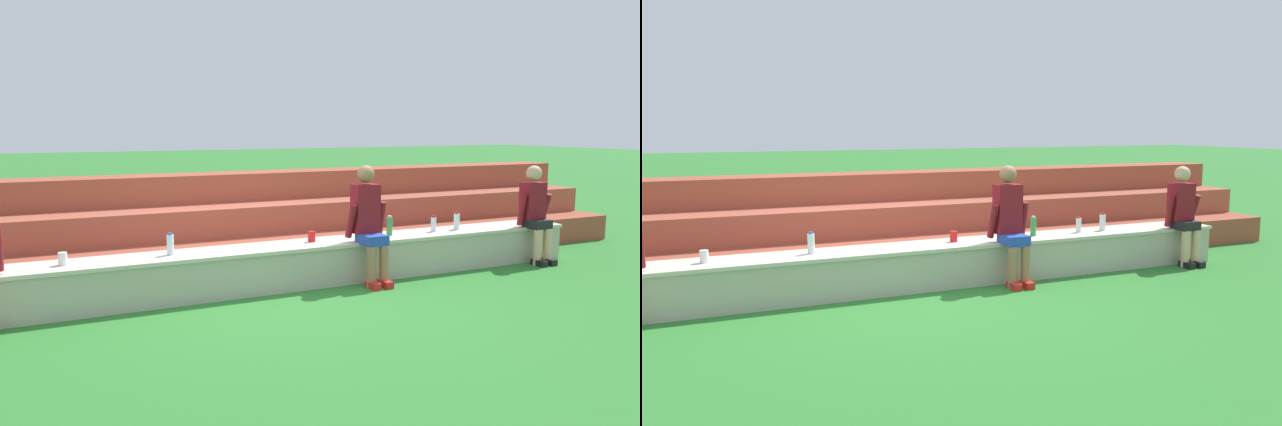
# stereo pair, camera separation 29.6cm
# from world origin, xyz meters

# --- Properties ---
(ground_plane) EXTENTS (80.00, 80.00, 0.00)m
(ground_plane) POSITION_xyz_m (0.00, 0.00, 0.00)
(ground_plane) COLOR #2D752D
(stone_seating_wall) EXTENTS (8.57, 0.61, 0.49)m
(stone_seating_wall) POSITION_xyz_m (0.00, 0.28, 0.26)
(stone_seating_wall) COLOR #B7AF9E
(stone_seating_wall) RESTS_ON ground
(brick_bleachers) EXTENTS (12.32, 1.94, 1.18)m
(brick_bleachers) POSITION_xyz_m (0.00, 1.99, 0.46)
(brick_bleachers) COLOR #9E4833
(brick_bleachers) RESTS_ON ground
(person_left_of_center) EXTENTS (0.49, 0.55, 1.40)m
(person_left_of_center) POSITION_xyz_m (1.17, -0.01, 0.73)
(person_left_of_center) COLOR #996B4C
(person_left_of_center) RESTS_ON ground
(person_center) EXTENTS (0.49, 0.47, 1.32)m
(person_center) POSITION_xyz_m (3.77, -0.02, 0.70)
(person_center) COLOR #DBAD89
(person_center) RESTS_ON ground
(water_bottle_center_gap) EXTENTS (0.07, 0.07, 0.24)m
(water_bottle_center_gap) POSITION_xyz_m (-1.09, 0.31, 0.60)
(water_bottle_center_gap) COLOR silver
(water_bottle_center_gap) RESTS_ON stone_seating_wall
(water_bottle_near_left) EXTENTS (0.07, 0.07, 0.21)m
(water_bottle_near_left) POSITION_xyz_m (2.32, 0.29, 0.59)
(water_bottle_near_left) COLOR silver
(water_bottle_near_left) RESTS_ON stone_seating_wall
(water_bottle_mid_left) EXTENTS (0.08, 0.08, 0.23)m
(water_bottle_mid_left) POSITION_xyz_m (2.69, 0.29, 0.60)
(water_bottle_mid_left) COLOR silver
(water_bottle_mid_left) RESTS_ON stone_seating_wall
(water_bottle_mid_right) EXTENTS (0.07, 0.07, 0.25)m
(water_bottle_mid_right) POSITION_xyz_m (1.65, 0.30, 0.61)
(water_bottle_mid_right) COLOR green
(water_bottle_mid_right) RESTS_ON stone_seating_wall
(plastic_cup_left_end) EXTENTS (0.09, 0.09, 0.13)m
(plastic_cup_left_end) POSITION_xyz_m (-2.16, 0.28, 0.56)
(plastic_cup_left_end) COLOR white
(plastic_cup_left_end) RESTS_ON stone_seating_wall
(plastic_cup_middle) EXTENTS (0.09, 0.09, 0.13)m
(plastic_cup_middle) POSITION_xyz_m (0.58, 0.33, 0.55)
(plastic_cup_middle) COLOR red
(plastic_cup_middle) RESTS_ON stone_seating_wall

